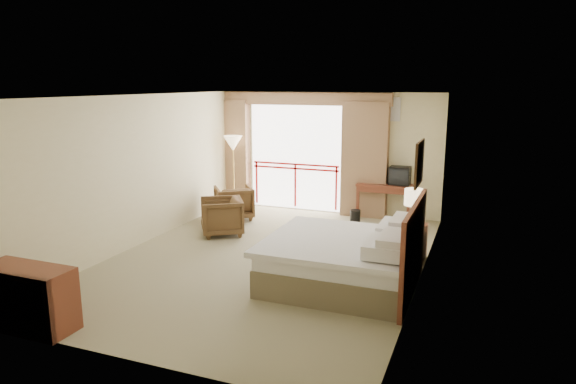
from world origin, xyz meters
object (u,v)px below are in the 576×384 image
at_px(bed, 345,259).
at_px(nightstand, 412,242).
at_px(wastebasket, 355,216).
at_px(armchair_far, 234,218).
at_px(floor_lamp, 233,146).
at_px(side_table, 216,210).
at_px(armchair_near, 222,234).
at_px(tv, 400,176).
at_px(desk, 386,191).
at_px(table_lamp, 414,198).
at_px(dresser, 28,298).

distance_m(bed, nightstand, 1.61).
height_order(bed, wastebasket, bed).
distance_m(armchair_far, floor_lamp, 1.75).
xyz_separation_m(bed, armchair_far, (-3.22, 2.72, -0.38)).
bearing_deg(side_table, armchair_near, -50.62).
bearing_deg(tv, armchair_near, -126.32).
relative_size(armchair_far, armchair_near, 0.99).
bearing_deg(desk, bed, -85.48).
height_order(nightstand, floor_lamp, floor_lamp).
xyz_separation_m(nightstand, table_lamp, (0.00, 0.05, 0.75)).
height_order(tv, side_table, tv).
xyz_separation_m(table_lamp, dresser, (-3.93, -4.20, -0.66)).
bearing_deg(dresser, side_table, 91.81).
height_order(table_lamp, armchair_near, table_lamp).
bearing_deg(armchair_near, bed, 28.52).
bearing_deg(tv, floor_lamp, -159.02).
bearing_deg(table_lamp, dresser, -133.08).
bearing_deg(armchair_near, tv, 94.88).
bearing_deg(bed, floor_lamp, 135.58).
relative_size(floor_lamp, dresser, 1.47).
bearing_deg(side_table, dresser, -88.54).
bearing_deg(bed, armchair_near, 151.50).
bearing_deg(bed, table_lamp, 62.80).
bearing_deg(desk, floor_lamp, -171.40).
height_order(desk, wastebasket, desk).
bearing_deg(armchair_far, tv, 162.50).
bearing_deg(nightstand, bed, -113.07).
relative_size(bed, floor_lamp, 1.25).
height_order(desk, floor_lamp, floor_lamp).
relative_size(armchair_near, dresser, 0.68).
bearing_deg(nightstand, table_lamp, 94.94).
xyz_separation_m(bed, desk, (-0.17, 3.98, 0.22)).
xyz_separation_m(bed, nightstand, (0.76, 1.42, -0.08)).
height_order(armchair_far, dresser, dresser).
relative_size(wastebasket, side_table, 0.56).
relative_size(bed, dresser, 1.83).
relative_size(nightstand, table_lamp, 1.04).
relative_size(table_lamp, wastebasket, 2.13).
xyz_separation_m(nightstand, floor_lamp, (-4.41, 2.16, 1.17)).
bearing_deg(dresser, wastebasket, 68.01).
bearing_deg(side_table, tv, 28.40).
height_order(nightstand, wastebasket, nightstand).
relative_size(nightstand, floor_lamp, 0.35).
relative_size(bed, side_table, 4.43).
bearing_deg(armchair_far, wastebasket, 156.66).
bearing_deg(nightstand, armchair_far, 166.82).
distance_m(bed, floor_lamp, 5.23).
bearing_deg(armchair_near, side_table, -173.60).
height_order(table_lamp, side_table, table_lamp).
xyz_separation_m(desk, dresser, (-3.01, -6.71, -0.21)).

